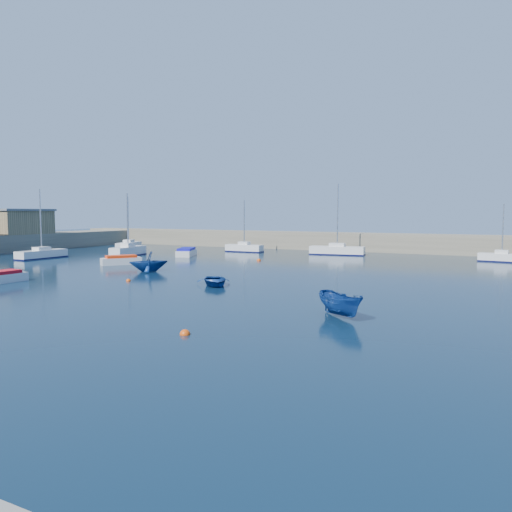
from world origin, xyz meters
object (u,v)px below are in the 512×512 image
at_px(sailboat_5, 244,248).
at_px(motorboat_1, 121,260).
at_px(brick_shed_a, 19,222).
at_px(dinghy_left, 149,262).
at_px(sailboat_6, 337,250).
at_px(motorboat_2, 186,252).
at_px(dinghy_center, 215,281).
at_px(sailboat_7, 502,257).
at_px(sailboat_2, 42,254).
at_px(dinghy_right, 341,305).
at_px(sailboat_4, 129,245).
at_px(sailboat_3, 128,251).

xyz_separation_m(sailboat_5, motorboat_1, (-3.30, -21.38, -0.10)).
distance_m(brick_shed_a, dinghy_left, 36.62).
bearing_deg(motorboat_1, brick_shed_a, -162.85).
distance_m(sailboat_6, motorboat_2, 19.73).
bearing_deg(dinghy_left, dinghy_center, 18.72).
relative_size(sailboat_7, dinghy_left, 1.85).
distance_m(brick_shed_a, dinghy_center, 48.04).
bearing_deg(sailboat_6, sailboat_2, 118.08).
height_order(sailboat_7, dinghy_right, sailboat_7).
height_order(sailboat_4, motorboat_1, sailboat_4).
bearing_deg(brick_shed_a, sailboat_4, 38.06).
bearing_deg(sailboat_4, dinghy_center, -57.93).
relative_size(sailboat_5, sailboat_6, 0.78).
xyz_separation_m(sailboat_4, motorboat_1, (15.28, -18.42, -0.09)).
height_order(sailboat_4, motorboat_2, sailboat_4).
xyz_separation_m(sailboat_4, sailboat_6, (31.83, 4.29, 0.05)).
bearing_deg(dinghy_center, sailboat_7, 20.24).
bearing_deg(sailboat_6, sailboat_5, 88.21).
distance_m(sailboat_4, sailboat_7, 51.47).
height_order(sailboat_2, dinghy_left, sailboat_2).
bearing_deg(dinghy_center, brick_shed_a, 121.28).
height_order(dinghy_left, dinghy_right, dinghy_left).
distance_m(sailboat_2, sailboat_3, 10.22).
distance_m(motorboat_2, dinghy_right, 40.06).
distance_m(sailboat_5, motorboat_1, 21.63).
bearing_deg(sailboat_7, dinghy_left, 138.31).
xyz_separation_m(sailboat_6, dinghy_right, (12.62, -37.95, 0.07)).
xyz_separation_m(sailboat_2, sailboat_4, (-1.68, 17.31, 0.01)).
bearing_deg(brick_shed_a, motorboat_2, 6.97).
relative_size(sailboat_2, sailboat_5, 1.15).
relative_size(sailboat_4, dinghy_left, 2.26).
height_order(sailboat_6, motorboat_1, sailboat_6).
xyz_separation_m(sailboat_7, dinghy_center, (-19.01, -30.31, -0.17)).
relative_size(sailboat_2, dinghy_center, 2.32).
height_order(brick_shed_a, motorboat_2, brick_shed_a).
relative_size(sailboat_4, motorboat_1, 1.89).
bearing_deg(sailboat_7, motorboat_2, 112.47).
height_order(sailboat_2, dinghy_right, sailboat_2).
height_order(sailboat_3, dinghy_center, sailboat_3).
xyz_separation_m(brick_shed_a, sailboat_4, (12.35, 9.67, -3.54)).
bearing_deg(dinghy_right, motorboat_2, 86.04).
height_order(sailboat_4, sailboat_7, sailboat_4).
distance_m(sailboat_5, sailboat_7, 32.78).
bearing_deg(brick_shed_a, dinghy_right, -22.90).
xyz_separation_m(sailboat_6, motorboat_2, (-16.64, -10.60, -0.13)).
relative_size(sailboat_6, motorboat_2, 1.75).
bearing_deg(motorboat_2, sailboat_4, 134.11).
distance_m(brick_shed_a, sailboat_5, 33.59).
bearing_deg(sailboat_6, motorboat_1, 136.39).
height_order(sailboat_6, motorboat_2, sailboat_6).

